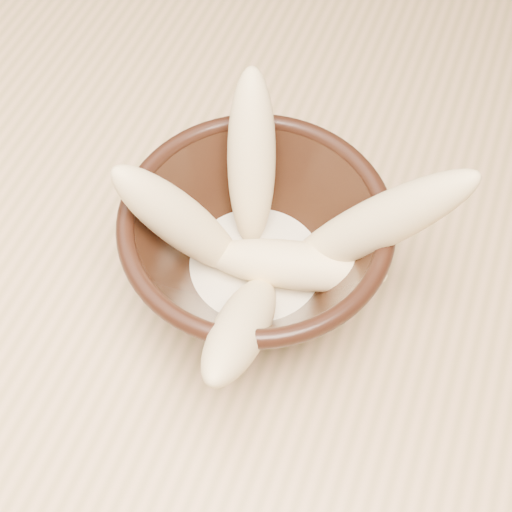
# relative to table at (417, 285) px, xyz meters

# --- Properties ---
(table) EXTENTS (1.20, 0.80, 0.75)m
(table) POSITION_rel_table_xyz_m (0.00, 0.00, 0.00)
(table) COLOR tan
(table) RESTS_ON ground
(bowl) EXTENTS (0.18, 0.18, 0.10)m
(bowl) POSITION_rel_table_xyz_m (-0.11, -0.09, 0.13)
(bowl) COLOR black
(bowl) RESTS_ON table
(milk_puddle) EXTENTS (0.10, 0.10, 0.01)m
(milk_puddle) POSITION_rel_table_xyz_m (-0.11, -0.09, 0.11)
(milk_puddle) COLOR beige
(milk_puddle) RESTS_ON bowl
(banana_upright) EXTENTS (0.06, 0.10, 0.12)m
(banana_upright) POSITION_rel_table_xyz_m (-0.13, -0.05, 0.17)
(banana_upright) COLOR #FAD993
(banana_upright) RESTS_ON bowl
(banana_left) EXTENTS (0.10, 0.06, 0.12)m
(banana_left) POSITION_rel_table_xyz_m (-0.16, -0.11, 0.16)
(banana_left) COLOR #FAD993
(banana_left) RESTS_ON bowl
(banana_right) EXTENTS (0.13, 0.06, 0.14)m
(banana_right) POSITION_rel_table_xyz_m (-0.04, -0.08, 0.17)
(banana_right) COLOR #FAD993
(banana_right) RESTS_ON bowl
(banana_across) EXTENTS (0.13, 0.05, 0.04)m
(banana_across) POSITION_rel_table_xyz_m (-0.09, -0.10, 0.14)
(banana_across) COLOR #FAD993
(banana_across) RESTS_ON bowl
(banana_front) EXTENTS (0.04, 0.13, 0.10)m
(banana_front) POSITION_rel_table_xyz_m (-0.10, -0.16, 0.15)
(banana_front) COLOR #FAD993
(banana_front) RESTS_ON bowl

